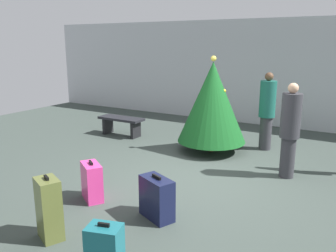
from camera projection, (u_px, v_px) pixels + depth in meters
The scene contains 10 objects.
ground_plane at pixel (192, 179), 6.18m from camera, with size 16.00×16.00×0.00m, color #38423D.
back_wall at pixel (270, 73), 9.94m from camera, with size 16.00×0.20×3.03m, color #B7BCC1.
holiday_tree at pixel (212, 102), 7.53m from camera, with size 1.49×1.49×2.09m.
waiting_bench at pixel (121, 122), 9.02m from camera, with size 1.21×0.44×0.48m.
traveller_0 at pixel (267, 110), 7.72m from camera, with size 0.47×0.47×1.73m.
traveller_1 at pixel (290, 129), 6.09m from camera, with size 0.48×0.48×1.69m.
suitcase_0 at pixel (105, 248), 3.67m from camera, with size 0.42×0.36×0.54m.
suitcase_1 at pixel (157, 198), 4.76m from camera, with size 0.58×0.45×0.62m.
suitcase_2 at pixel (92, 182), 5.32m from camera, with size 0.50×0.44×0.62m.
suitcase_4 at pixel (49, 209), 4.24m from camera, with size 0.42×0.37×0.81m.
Camera 1 is at (2.56, -5.21, 2.36)m, focal length 37.29 mm.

